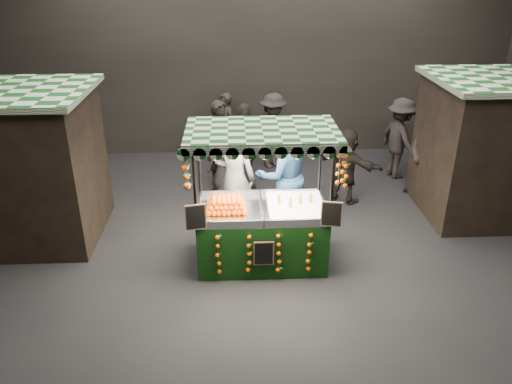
{
  "coord_description": "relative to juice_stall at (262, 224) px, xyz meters",
  "views": [
    {
      "loc": [
        -0.61,
        -6.93,
        4.48
      ],
      "look_at": [
        -0.27,
        0.27,
        1.07
      ],
      "focal_mm": 35.05,
      "sensor_mm": 36.0,
      "label": 1
    }
  ],
  "objects": [
    {
      "name": "shopper_2",
      "position": [
        -0.19,
        2.71,
        0.24
      ],
      "size": [
        1.19,
        0.78,
        1.88
      ],
      "rotation": [
        0.0,
        0.0,
        2.83
      ],
      "color": "#2D2925",
      "rests_on": "ground"
    },
    {
      "name": "ground",
      "position": [
        0.19,
        0.11,
        -0.7
      ],
      "size": [
        12.0,
        12.0,
        0.0
      ],
      "primitive_type": "plane",
      "color": "black",
      "rests_on": "ground"
    },
    {
      "name": "market_hall",
      "position": [
        0.19,
        0.11,
        2.69
      ],
      "size": [
        12.1,
        10.1,
        5.05
      ],
      "color": "black",
      "rests_on": "ground"
    },
    {
      "name": "shopper_1",
      "position": [
        3.46,
        2.24,
        0.24
      ],
      "size": [
        1.14,
        1.14,
        1.86
      ],
      "rotation": [
        0.0,
        0.0,
        -0.78
      ],
      "color": "black",
      "rests_on": "ground"
    },
    {
      "name": "vendor_blue",
      "position": [
        0.43,
        1.12,
        0.34
      ],
      "size": [
        1.19,
        1.05,
        2.06
      ],
      "rotation": [
        0.0,
        0.0,
        3.45
      ],
      "color": "navy",
      "rests_on": "ground"
    },
    {
      "name": "juice_stall",
      "position": [
        0.0,
        0.0,
        0.0
      ],
      "size": [
        2.31,
        1.36,
        2.24
      ],
      "color": "black",
      "rests_on": "ground"
    },
    {
      "name": "shopper_6",
      "position": [
        -0.61,
        4.71,
        0.1
      ],
      "size": [
        0.64,
        0.7,
        1.59
      ],
      "rotation": [
        0.0,
        0.0,
        -0.98
      ],
      "color": "#2E2A25",
      "rests_on": "ground"
    },
    {
      "name": "shopper_3",
      "position": [
        0.48,
        4.05,
        0.18
      ],
      "size": [
        1.3,
        1.16,
        1.75
      ],
      "rotation": [
        0.0,
        0.0,
        0.57
      ],
      "color": "#2C2624",
      "rests_on": "ground"
    },
    {
      "name": "shopper_5",
      "position": [
        1.78,
        2.17,
        0.06
      ],
      "size": [
        1.37,
        1.23,
        1.51
      ],
      "rotation": [
        0.0,
        0.0,
        2.46
      ],
      "color": "black",
      "rests_on": "ground"
    },
    {
      "name": "neighbour_stall_left",
      "position": [
        -4.21,
        1.11,
        0.61
      ],
      "size": [
        3.0,
        2.2,
        2.6
      ],
      "color": "black",
      "rests_on": "ground"
    },
    {
      "name": "shopper_0",
      "position": [
        -0.68,
        3.14,
        0.22
      ],
      "size": [
        0.79,
        0.67,
        1.83
      ],
      "rotation": [
        0.0,
        0.0,
        0.42
      ],
      "color": "black",
      "rests_on": "ground"
    },
    {
      "name": "vendor_grey",
      "position": [
        -0.41,
        1.12,
        0.3
      ],
      "size": [
        0.81,
        0.62,
        1.99
      ],
      "rotation": [
        0.0,
        0.0,
        2.92
      ],
      "color": "gray",
      "rests_on": "ground"
    },
    {
      "name": "shopper_4",
      "position": [
        -0.62,
        2.79,
        0.06
      ],
      "size": [
        0.88,
        0.85,
        1.52
      ],
      "rotation": [
        0.0,
        0.0,
        3.84
      ],
      "color": "#2C2624",
      "rests_on": "ground"
    },
    {
      "name": "shopper_7",
      "position": [
        3.21,
        3.35,
        0.19
      ],
      "size": [
        0.99,
        1.3,
        1.78
      ],
      "rotation": [
        0.0,
        0.0,
        1.89
      ],
      "color": "#2B2523",
      "rests_on": "ground"
    },
    {
      "name": "neighbour_stall_right",
      "position": [
        4.59,
        1.61,
        0.61
      ],
      "size": [
        3.0,
        2.2,
        2.6
      ],
      "color": "black",
      "rests_on": "ground"
    }
  ]
}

